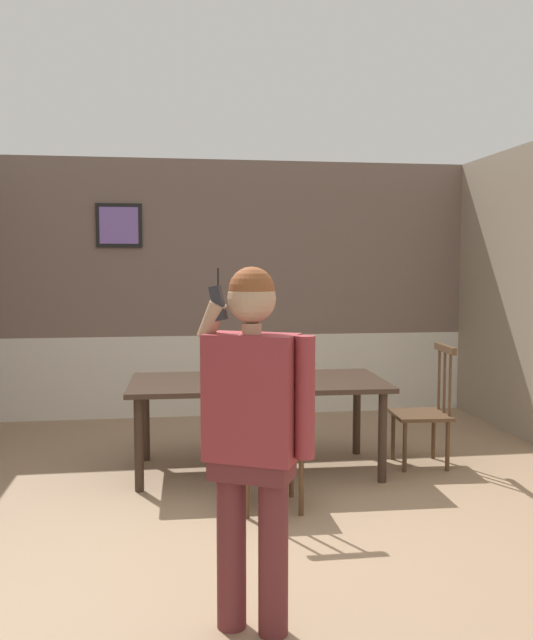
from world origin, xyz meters
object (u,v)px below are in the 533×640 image
Objects in this scene: chair_near_window at (271,444)px; person_figure at (253,424)px; dining_table at (258,389)px; chair_by_doorway at (425,410)px.

person_figure reaches higher than chair_near_window.
dining_table is 1.45m from chair_by_doorway.
dining_table is at bearing 91.89° from chair_by_doorway.
chair_near_window is at bearing -91.54° from dining_table.
dining_table is 0.93m from chair_near_window.
chair_near_window is (-0.02, -0.90, -0.22)m from dining_table.
dining_table is 2.05× the size of chair_by_doorway.
dining_table is at bearing 88.48° from chair_near_window.
person_figure is at bearing 147.22° from chair_by_doorway.
chair_by_doorway is 3.05m from person_figure.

